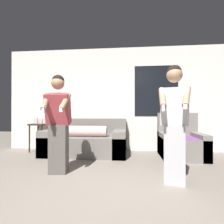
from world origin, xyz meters
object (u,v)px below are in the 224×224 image
(armchair, at_px, (181,143))
(person_right, at_px, (174,122))
(couch, at_px, (86,141))
(side_table, at_px, (40,128))
(person_left, at_px, (58,123))

(armchair, height_order, person_right, person_right)
(couch, xyz_separation_m, armchair, (2.19, -0.06, 0.01))
(side_table, relative_size, person_right, 0.52)
(person_left, bearing_deg, couch, 85.20)
(side_table, height_order, person_right, person_right)
(side_table, xyz_separation_m, person_right, (2.93, -1.81, 0.26))
(side_table, height_order, person_left, person_left)
(couch, distance_m, side_table, 1.31)
(side_table, distance_m, person_right, 3.45)
(person_left, relative_size, person_right, 0.97)
(armchair, distance_m, person_right, 1.71)
(side_table, bearing_deg, person_right, -31.72)
(armchair, bearing_deg, person_left, -150.79)
(armchair, xyz_separation_m, person_right, (-0.52, -1.53, 0.54))
(couch, relative_size, person_left, 1.20)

